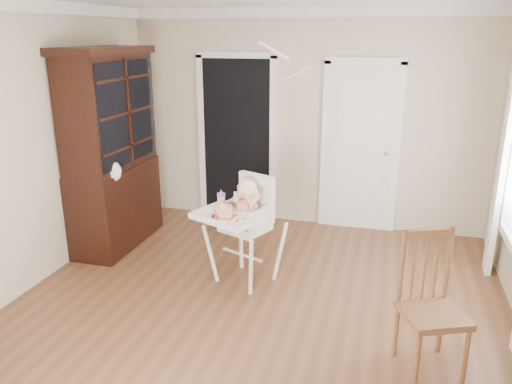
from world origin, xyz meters
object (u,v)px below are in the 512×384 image
(high_chair, at_px, (245,217))
(sippy_cup, at_px, (221,200))
(dining_chair, at_px, (431,308))
(cake, at_px, (223,211))
(china_cabinet, at_px, (112,150))

(high_chair, distance_m, sippy_cup, 0.29)
(high_chair, distance_m, dining_chair, 1.96)
(dining_chair, bearing_deg, cake, 135.71)
(sippy_cup, bearing_deg, high_chair, 8.61)
(high_chair, height_order, china_cabinet, china_cabinet)
(china_cabinet, distance_m, dining_chair, 3.79)
(china_cabinet, height_order, dining_chair, china_cabinet)
(cake, xyz_separation_m, dining_chair, (1.83, -0.70, -0.33))
(sippy_cup, bearing_deg, china_cabinet, 159.66)
(cake, xyz_separation_m, sippy_cup, (-0.10, 0.22, 0.03))
(cake, bearing_deg, high_chair, 62.20)
(china_cabinet, relative_size, dining_chair, 2.17)
(high_chair, distance_m, cake, 0.32)
(cake, distance_m, dining_chair, 1.99)
(cake, bearing_deg, dining_chair, -20.81)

